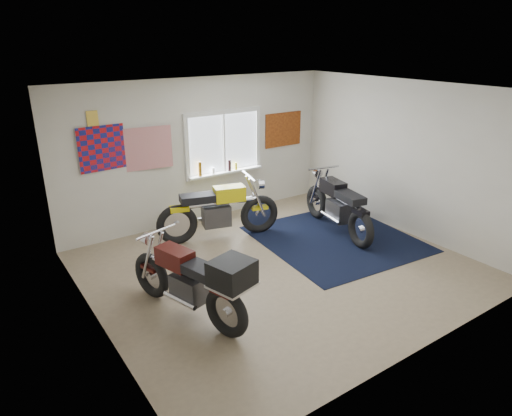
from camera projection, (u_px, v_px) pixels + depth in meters
ground at (279, 267)px, 7.10m from camera, size 5.50×5.50×0.00m
room_shell at (282, 166)px, 6.52m from camera, size 5.50×5.50×5.50m
navy_rug at (336, 239)px, 8.09m from camera, size 2.71×2.81×0.01m
window_assembly at (224, 147)px, 8.78m from camera, size 1.66×0.17×1.26m
oil_bottles at (215, 168)px, 8.73m from camera, size 0.86×0.07×0.28m
flag_display at (92, 118)px, 7.24m from camera, size 1.60×0.10×1.17m
triumph_poster at (283, 129)px, 9.50m from camera, size 0.90×0.03×0.70m
yellow_triumph at (219, 212)px, 7.98m from camera, size 2.17×0.82×1.11m
black_chrome_bike at (338, 207)px, 8.25m from camera, size 0.71×2.12×1.09m
maroon_tourer at (195, 281)px, 5.62m from camera, size 0.94×2.03×1.04m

